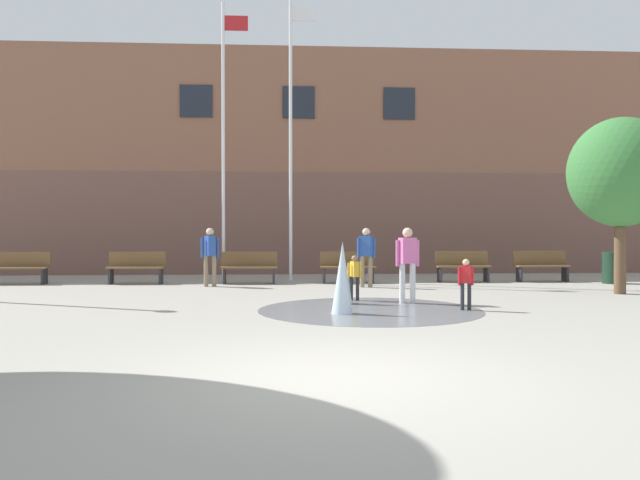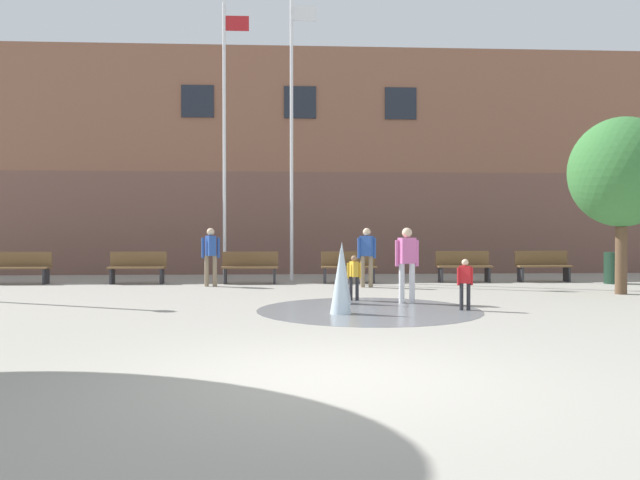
# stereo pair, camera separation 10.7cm
# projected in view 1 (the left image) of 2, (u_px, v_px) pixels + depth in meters

# --- Properties ---
(ground_plane) EXTENTS (100.00, 100.00, 0.00)m
(ground_plane) POSITION_uv_depth(u_px,v_px,m) (337.00, 377.00, 6.58)
(ground_plane) COLOR #9E998E
(library_building) EXTENTS (36.00, 6.05, 7.88)m
(library_building) POSITION_uv_depth(u_px,v_px,m) (297.00, 169.00, 24.51)
(library_building) COLOR brown
(library_building) RESTS_ON ground
(splash_fountain) EXTENTS (4.33, 4.33, 1.30)m
(splash_fountain) POSITION_uv_depth(u_px,v_px,m) (350.00, 285.00, 12.21)
(splash_fountain) COLOR gray
(splash_fountain) RESTS_ON ground
(park_bench_far_left) EXTENTS (1.60, 0.44, 0.91)m
(park_bench_far_left) POSITION_uv_depth(u_px,v_px,m) (20.00, 267.00, 17.64)
(park_bench_far_left) COLOR #28282D
(park_bench_far_left) RESTS_ON ground
(park_bench_left_of_flagpoles) EXTENTS (1.60, 0.44, 0.91)m
(park_bench_left_of_flagpoles) POSITION_uv_depth(u_px,v_px,m) (137.00, 267.00, 17.78)
(park_bench_left_of_flagpoles) COLOR #28282D
(park_bench_left_of_flagpoles) RESTS_ON ground
(park_bench_under_left_flagpole) EXTENTS (1.60, 0.44, 0.91)m
(park_bench_under_left_flagpole) POSITION_uv_depth(u_px,v_px,m) (249.00, 267.00, 17.84)
(park_bench_under_left_flagpole) COLOR #28282D
(park_bench_under_left_flagpole) RESTS_ON ground
(park_bench_center) EXTENTS (1.60, 0.44, 0.91)m
(park_bench_center) POSITION_uv_depth(u_px,v_px,m) (348.00, 266.00, 18.09)
(park_bench_center) COLOR #28282D
(park_bench_center) RESTS_ON ground
(park_bench_under_right_flagpole) EXTENTS (1.60, 0.44, 0.91)m
(park_bench_under_right_flagpole) POSITION_uv_depth(u_px,v_px,m) (462.00, 266.00, 18.40)
(park_bench_under_right_flagpole) COLOR #28282D
(park_bench_under_right_flagpole) RESTS_ON ground
(park_bench_far_right) EXTENTS (1.60, 0.44, 0.91)m
(park_bench_far_right) POSITION_uv_depth(u_px,v_px,m) (541.00, 265.00, 18.54)
(park_bench_far_right) COLOR #28282D
(park_bench_far_right) RESTS_ON ground
(child_running) EXTENTS (0.31, 0.24, 0.99)m
(child_running) POSITION_uv_depth(u_px,v_px,m) (354.00, 274.00, 13.60)
(child_running) COLOR #28282D
(child_running) RESTS_ON ground
(teen_by_trashcan) EXTENTS (0.50, 0.39, 1.59)m
(teen_by_trashcan) POSITION_uv_depth(u_px,v_px,m) (210.00, 252.00, 16.93)
(teen_by_trashcan) COLOR #89755B
(teen_by_trashcan) RESTS_ON ground
(child_with_pink_shirt) EXTENTS (0.31, 0.22, 0.99)m
(child_with_pink_shirt) POSITION_uv_depth(u_px,v_px,m) (466.00, 280.00, 11.97)
(child_with_pink_shirt) COLOR #28282D
(child_with_pink_shirt) RESTS_ON ground
(adult_in_red) EXTENTS (0.50, 0.35, 1.59)m
(adult_in_red) POSITION_uv_depth(u_px,v_px,m) (366.00, 252.00, 16.72)
(adult_in_red) COLOR #89755B
(adult_in_red) RESTS_ON ground
(adult_near_bench) EXTENTS (0.50, 0.31, 1.59)m
(adult_near_bench) POSITION_uv_depth(u_px,v_px,m) (407.00, 259.00, 13.09)
(adult_near_bench) COLOR silver
(adult_near_bench) RESTS_ON ground
(flagpole_left) EXTENTS (0.80, 0.10, 8.40)m
(flagpole_left) POSITION_uv_depth(u_px,v_px,m) (224.00, 134.00, 18.80)
(flagpole_left) COLOR silver
(flagpole_left) RESTS_ON ground
(flagpole_right) EXTENTS (0.80, 0.10, 8.73)m
(flagpole_right) POSITION_uv_depth(u_px,v_px,m) (291.00, 129.00, 18.92)
(flagpole_right) COLOR silver
(flagpole_right) RESTS_ON ground
(trash_can) EXTENTS (0.56, 0.56, 0.90)m
(trash_can) POSITION_uv_depth(u_px,v_px,m) (612.00, 268.00, 17.89)
(trash_can) COLOR #193323
(trash_can) RESTS_ON ground
(street_tree_near_building) EXTENTS (2.47, 2.47, 4.24)m
(street_tree_near_building) POSITION_uv_depth(u_px,v_px,m) (621.00, 173.00, 14.96)
(street_tree_near_building) COLOR brown
(street_tree_near_building) RESTS_ON ground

